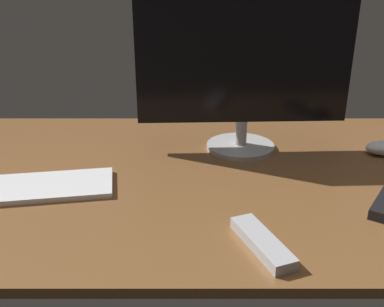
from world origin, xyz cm
name	(u,v)px	position (x,y,z in cm)	size (l,w,h in cm)	color
desk	(189,177)	(0.00, 0.00, 1.00)	(140.00, 84.00, 2.00)	brown
monitor	(246,58)	(14.37, 15.69, 26.81)	(55.18, 18.40, 47.02)	#B9B9B9
keyboard	(27,188)	(-35.85, -9.27, 2.63)	(37.96, 13.64, 1.26)	white
tv_remote	(263,243)	(13.51, -31.01, 3.05)	(16.30, 4.51, 2.09)	#B7B7BC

